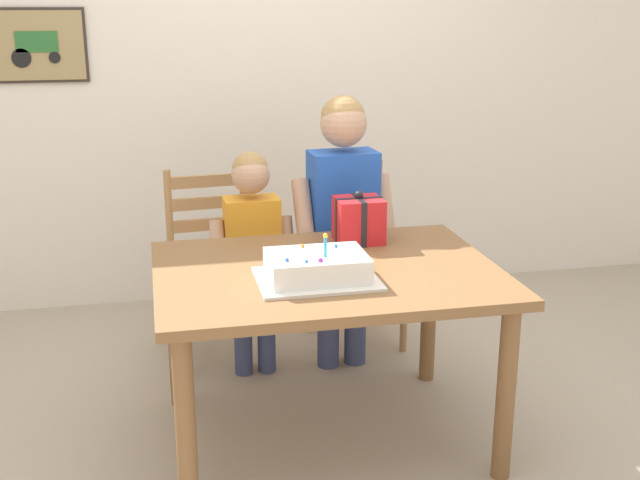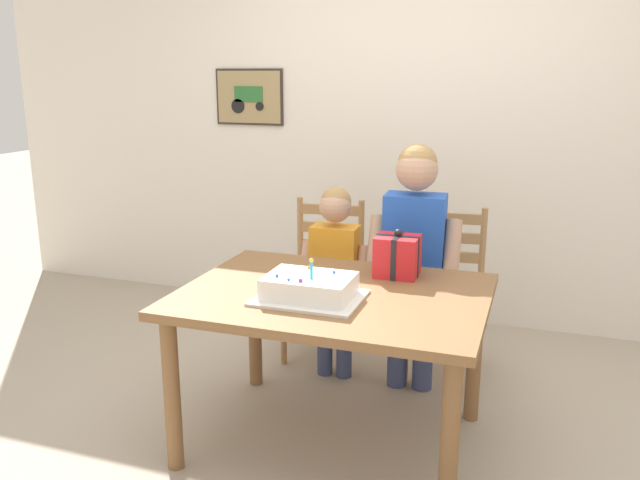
# 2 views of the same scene
# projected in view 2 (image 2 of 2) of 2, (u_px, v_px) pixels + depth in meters

# --- Properties ---
(ground_plane) EXTENTS (20.00, 20.00, 0.00)m
(ground_plane) POSITION_uv_depth(u_px,v_px,m) (333.00, 441.00, 3.01)
(ground_plane) COLOR tan
(back_wall) EXTENTS (6.40, 0.11, 2.60)m
(back_wall) POSITION_uv_depth(u_px,v_px,m) (416.00, 128.00, 4.31)
(back_wall) COLOR silver
(back_wall) RESTS_ON ground
(dining_table) EXTENTS (1.32, 0.99, 0.73)m
(dining_table) POSITION_uv_depth(u_px,v_px,m) (334.00, 312.00, 2.85)
(dining_table) COLOR brown
(dining_table) RESTS_ON ground
(birthday_cake) EXTENTS (0.44, 0.34, 0.19)m
(birthday_cake) POSITION_uv_depth(u_px,v_px,m) (309.00, 288.00, 2.72)
(birthday_cake) COLOR white
(birthday_cake) RESTS_ON dining_table
(gift_box_red_large) EXTENTS (0.20, 0.18, 0.23)m
(gift_box_red_large) POSITION_uv_depth(u_px,v_px,m) (397.00, 256.00, 3.03)
(gift_box_red_large) COLOR red
(gift_box_red_large) RESTS_ON dining_table
(chair_left) EXTENTS (0.46, 0.46, 0.92)m
(chair_left) POSITION_uv_depth(u_px,v_px,m) (325.00, 278.00, 3.88)
(chair_left) COLOR #A87A4C
(chair_left) RESTS_ON ground
(chair_right) EXTENTS (0.46, 0.46, 0.92)m
(chair_right) POSITION_uv_depth(u_px,v_px,m) (445.00, 291.00, 3.65)
(chair_right) COLOR #A87A4C
(chair_right) RESTS_ON ground
(child_older) EXTENTS (0.48, 0.28, 1.31)m
(child_older) POSITION_uv_depth(u_px,v_px,m) (414.00, 244.00, 3.34)
(child_older) COLOR #38426B
(child_older) RESTS_ON ground
(child_younger) EXTENTS (0.39, 0.22, 1.07)m
(child_younger) POSITION_uv_depth(u_px,v_px,m) (335.00, 264.00, 3.51)
(child_younger) COLOR #38426B
(child_younger) RESTS_ON ground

